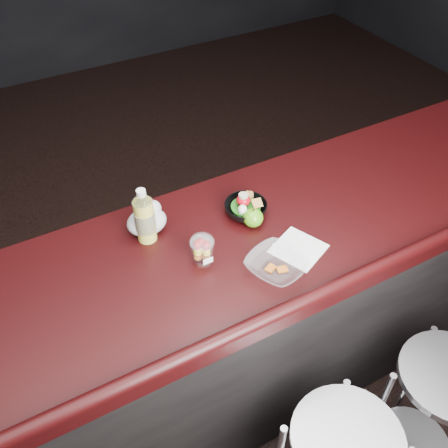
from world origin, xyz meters
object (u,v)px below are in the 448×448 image
(stool_right, at_px, (436,403))
(snack_bowl, at_px, (245,208))
(fruit_cup, at_px, (202,249))
(green_apple, at_px, (253,218))
(takeout_bowl, at_px, (277,265))
(lemonade_bottle, at_px, (145,219))

(stool_right, xyz_separation_m, snack_bowl, (-0.38, 0.78, 0.52))
(fruit_cup, relative_size, snack_bowl, 0.72)
(fruit_cup, bearing_deg, snack_bowl, 29.35)
(green_apple, bearing_deg, snack_bowl, 85.12)
(fruit_cup, bearing_deg, green_apple, 17.18)
(takeout_bowl, bearing_deg, green_apple, 78.78)
(lemonade_bottle, xyz_separation_m, fruit_cup, (0.12, -0.20, -0.03))
(stool_right, height_order, fruit_cup, fruit_cup)
(snack_bowl, distance_m, takeout_bowl, 0.30)
(fruit_cup, height_order, green_apple, fruit_cup)
(stool_right, relative_size, takeout_bowl, 2.97)
(stool_right, xyz_separation_m, lemonade_bottle, (-0.75, 0.83, 0.58))
(fruit_cup, xyz_separation_m, green_apple, (0.24, 0.08, -0.03))
(stool_right, height_order, lemonade_bottle, lemonade_bottle)
(stool_right, distance_m, green_apple, 0.96)
(snack_bowl, bearing_deg, lemonade_bottle, 171.54)
(lemonade_bottle, relative_size, green_apple, 2.83)
(green_apple, relative_size, snack_bowl, 0.47)
(fruit_cup, distance_m, takeout_bowl, 0.25)
(lemonade_bottle, bearing_deg, green_apple, -18.15)
(stool_right, distance_m, fruit_cup, 1.05)
(lemonade_bottle, distance_m, snack_bowl, 0.38)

